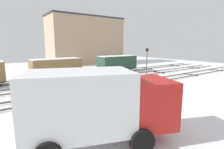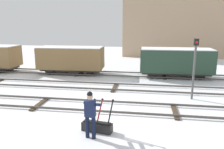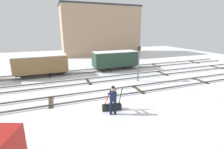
{
  "view_description": "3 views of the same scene",
  "coord_description": "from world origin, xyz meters",
  "px_view_note": "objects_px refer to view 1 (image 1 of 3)",
  "views": [
    {
      "loc": [
        -10.51,
        -12.16,
        3.83
      ],
      "look_at": [
        -0.7,
        1.62,
        0.95
      ],
      "focal_mm": 28.04,
      "sensor_mm": 36.0,
      "label": 1
    },
    {
      "loc": [
        2.05,
        -10.72,
        4.29
      ],
      "look_at": [
        0.23,
        1.07,
        1.54
      ],
      "focal_mm": 36.27,
      "sensor_mm": 36.0,
      "label": 2
    },
    {
      "loc": [
        -3.12,
        -11.38,
        5.03
      ],
      "look_at": [
        1.18,
        0.11,
        1.58
      ],
      "focal_mm": 26.01,
      "sensor_mm": 36.0,
      "label": 3
    }
  ],
  "objects_px": {
    "delivery_truck": "(99,103)",
    "freight_car_near_switch": "(117,63)",
    "switch_lever_frame": "(150,89)",
    "freight_car_mid_siding": "(56,67)",
    "rail_worker": "(154,80)",
    "signal_post": "(147,59)"
  },
  "relations": [
    {
      "from": "delivery_truck",
      "to": "freight_car_near_switch",
      "type": "xyz_separation_m",
      "value": [
        11.53,
        14.08,
        -0.29
      ]
    },
    {
      "from": "switch_lever_frame",
      "to": "delivery_truck",
      "type": "relative_size",
      "value": 0.24
    },
    {
      "from": "freight_car_mid_siding",
      "to": "rail_worker",
      "type": "bearing_deg",
      "value": -69.17
    },
    {
      "from": "delivery_truck",
      "to": "freight_car_mid_siding",
      "type": "relative_size",
      "value": 1.1
    },
    {
      "from": "rail_worker",
      "to": "signal_post",
      "type": "relative_size",
      "value": 0.54
    },
    {
      "from": "signal_post",
      "to": "switch_lever_frame",
      "type": "bearing_deg",
      "value": -133.91
    },
    {
      "from": "rail_worker",
      "to": "freight_car_mid_siding",
      "type": "bearing_deg",
      "value": 121.63
    },
    {
      "from": "delivery_truck",
      "to": "freight_car_near_switch",
      "type": "relative_size",
      "value": 1.08
    },
    {
      "from": "rail_worker",
      "to": "delivery_truck",
      "type": "distance_m",
      "value": 8.07
    },
    {
      "from": "rail_worker",
      "to": "freight_car_near_switch",
      "type": "relative_size",
      "value": 0.33
    },
    {
      "from": "signal_post",
      "to": "freight_car_mid_siding",
      "type": "distance_m",
      "value": 10.45
    },
    {
      "from": "signal_post",
      "to": "freight_car_mid_siding",
      "type": "xyz_separation_m",
      "value": [
        -8.97,
        5.31,
        -0.8
      ]
    },
    {
      "from": "freight_car_mid_siding",
      "to": "delivery_truck",
      "type": "bearing_deg",
      "value": -103.17
    },
    {
      "from": "switch_lever_frame",
      "to": "delivery_truck",
      "type": "xyz_separation_m",
      "value": [
        -7.36,
        -4.09,
        1.38
      ]
    },
    {
      "from": "delivery_truck",
      "to": "freight_car_mid_siding",
      "type": "height_order",
      "value": "delivery_truck"
    },
    {
      "from": "signal_post",
      "to": "freight_car_mid_siding",
      "type": "relative_size",
      "value": 0.63
    },
    {
      "from": "switch_lever_frame",
      "to": "delivery_truck",
      "type": "distance_m",
      "value": 8.53
    },
    {
      "from": "rail_worker",
      "to": "freight_car_near_switch",
      "type": "xyz_separation_m",
      "value": [
        4.31,
        10.52,
        0.29
      ]
    },
    {
      "from": "signal_post",
      "to": "freight_car_mid_siding",
      "type": "height_order",
      "value": "signal_post"
    },
    {
      "from": "freight_car_near_switch",
      "to": "signal_post",
      "type": "bearing_deg",
      "value": -87.31
    },
    {
      "from": "signal_post",
      "to": "freight_car_near_switch",
      "type": "bearing_deg",
      "value": 93.6
    },
    {
      "from": "delivery_truck",
      "to": "freight_car_near_switch",
      "type": "bearing_deg",
      "value": 71.69
    }
  ]
}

